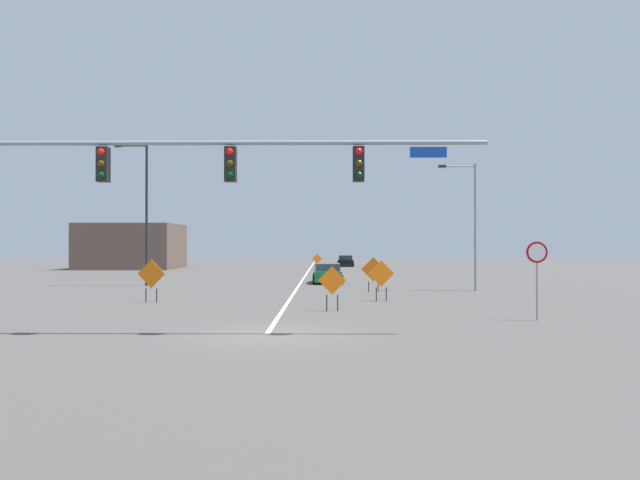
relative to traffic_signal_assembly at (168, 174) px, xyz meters
name	(u,v)px	position (x,y,z in m)	size (l,w,h in m)	color
ground	(267,334)	(2.98, 0.02, -4.81)	(184.91, 184.91, 0.00)	#4C4947
road_centre_stripe	(311,267)	(2.98, 51.38, -4.81)	(0.16, 102.73, 0.01)	white
traffic_signal_assembly	(168,174)	(0.00, 0.00, 0.00)	(15.46, 0.44, 6.35)	gray
stop_sign	(537,265)	(12.23, 3.29, -2.85)	(0.76, 0.07, 2.79)	gray
street_lamp_mid_left	(144,208)	(-7.08, 20.20, 0.27)	(2.18, 0.24, 9.26)	black
street_lamp_mid_right	(472,220)	(13.25, 16.39, -0.67)	(2.22, 0.24, 7.39)	gray
construction_sign_left_shoulder	(317,260)	(3.80, 43.24, -3.74)	(1.07, 0.28, 1.71)	orange
construction_sign_left_lane	(332,283)	(5.00, 6.06, -3.67)	(1.13, 0.17, 1.81)	orange
construction_sign_right_shoulder	(373,270)	(7.44, 15.59, -3.60)	(1.38, 0.20, 1.98)	orange
construction_sign_right_lane	(381,275)	(7.37, 10.17, -3.59)	(1.25, 0.28, 1.94)	orange
construction_sign_median_near	(151,276)	(-3.36, 9.46, -3.57)	(1.33, 0.17, 1.99)	orange
car_green_approaching	(328,274)	(4.87, 22.95, -4.15)	(2.09, 4.25, 1.37)	#196B38
car_black_near	(346,261)	(7.16, 53.32, -4.17)	(2.16, 4.16, 1.35)	black
roadside_building_west	(132,246)	(-16.81, 46.63, -2.34)	(10.20, 8.64, 4.93)	brown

